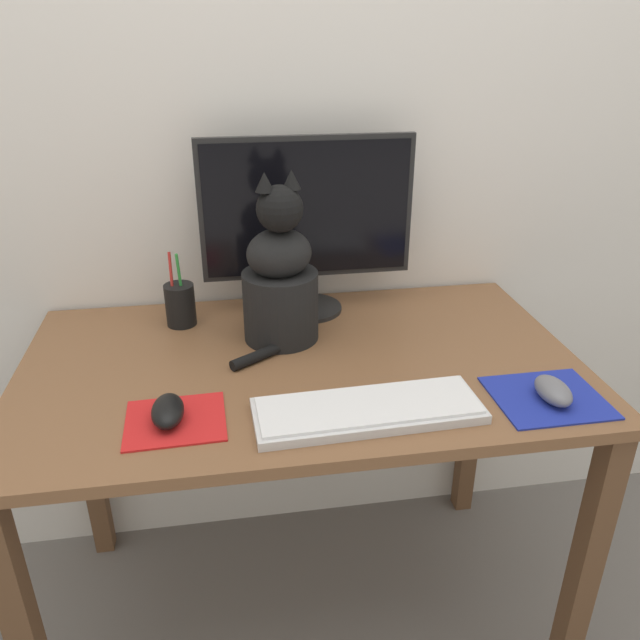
{
  "coord_description": "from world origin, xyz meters",
  "views": [
    {
      "loc": [
        -0.15,
        -1.16,
        1.41
      ],
      "look_at": [
        0.03,
        -0.06,
        0.88
      ],
      "focal_mm": 35.0,
      "sensor_mm": 36.0,
      "label": 1
    }
  ],
  "objects_px": {
    "cat": "(280,280)",
    "pen_cup": "(180,304)",
    "keyboard": "(368,410)",
    "computer_mouse_right": "(553,391)",
    "monitor": "(307,218)",
    "computer_mouse_left": "(168,411)"
  },
  "relations": [
    {
      "from": "cat",
      "to": "pen_cup",
      "type": "distance_m",
      "value": 0.27
    },
    {
      "from": "keyboard",
      "to": "computer_mouse_right",
      "type": "height_order",
      "value": "computer_mouse_right"
    },
    {
      "from": "cat",
      "to": "keyboard",
      "type": "bearing_deg",
      "value": -82.48
    },
    {
      "from": "monitor",
      "to": "cat",
      "type": "relative_size",
      "value": 1.31
    },
    {
      "from": "keyboard",
      "to": "cat",
      "type": "distance_m",
      "value": 0.38
    },
    {
      "from": "cat",
      "to": "pen_cup",
      "type": "xyz_separation_m",
      "value": [
        -0.23,
        0.11,
        -0.09
      ]
    },
    {
      "from": "computer_mouse_right",
      "to": "pen_cup",
      "type": "distance_m",
      "value": 0.85
    },
    {
      "from": "keyboard",
      "to": "computer_mouse_left",
      "type": "bearing_deg",
      "value": 172.17
    },
    {
      "from": "keyboard",
      "to": "cat",
      "type": "relative_size",
      "value": 1.11
    },
    {
      "from": "monitor",
      "to": "computer_mouse_left",
      "type": "bearing_deg",
      "value": -125.78
    },
    {
      "from": "keyboard",
      "to": "computer_mouse_right",
      "type": "relative_size",
      "value": 4.25
    },
    {
      "from": "monitor",
      "to": "keyboard",
      "type": "distance_m",
      "value": 0.53
    },
    {
      "from": "cat",
      "to": "pen_cup",
      "type": "height_order",
      "value": "cat"
    },
    {
      "from": "computer_mouse_left",
      "to": "cat",
      "type": "distance_m",
      "value": 0.4
    },
    {
      "from": "keyboard",
      "to": "pen_cup",
      "type": "relative_size",
      "value": 2.37
    },
    {
      "from": "computer_mouse_right",
      "to": "cat",
      "type": "distance_m",
      "value": 0.61
    },
    {
      "from": "monitor",
      "to": "keyboard",
      "type": "bearing_deg",
      "value": -84.9
    },
    {
      "from": "monitor",
      "to": "cat",
      "type": "height_order",
      "value": "monitor"
    },
    {
      "from": "pen_cup",
      "to": "computer_mouse_left",
      "type": "bearing_deg",
      "value": -91.19
    },
    {
      "from": "cat",
      "to": "pen_cup",
      "type": "relative_size",
      "value": 2.13
    },
    {
      "from": "computer_mouse_right",
      "to": "cat",
      "type": "height_order",
      "value": "cat"
    },
    {
      "from": "monitor",
      "to": "pen_cup",
      "type": "xyz_separation_m",
      "value": [
        -0.31,
        -0.03,
        -0.19
      ]
    }
  ]
}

